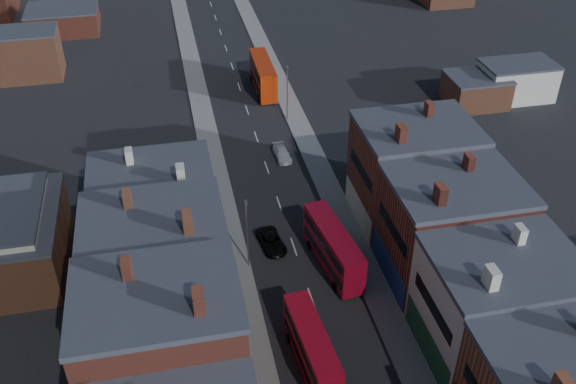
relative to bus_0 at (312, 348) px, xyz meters
name	(u,v)px	position (x,y,z in m)	size (l,w,h in m)	color
pavement_west	(214,165)	(-4.54, 33.97, -2.22)	(3.00, 200.00, 0.12)	gray
pavement_east	(313,154)	(8.46, 33.97, -2.22)	(3.00, 200.00, 0.12)	gray
lamp_post_2	(247,230)	(-3.24, 13.97, 2.43)	(0.25, 0.70, 8.12)	slate
lamp_post_3	(287,89)	(7.16, 43.97, 2.43)	(0.25, 0.70, 8.12)	slate
bus_0	(312,348)	(0.00, 0.00, 0.00)	(3.01, 9.90, 4.22)	#A9091D
bus_1	(333,247)	(5.18, 12.16, 0.19)	(3.81, 10.79, 4.56)	#A30921
bus_2	(263,75)	(5.46, 53.96, 0.32)	(2.91, 11.16, 4.81)	#B22807
car_2	(272,241)	(-0.35, 16.52, -1.59)	(2.26, 4.91, 1.36)	black
car_3	(282,154)	(4.33, 33.87, -1.64)	(1.79, 4.40, 1.28)	white
ped_1	(246,352)	(-5.42, 1.89, -1.32)	(0.81, 0.45, 1.67)	#3B1718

